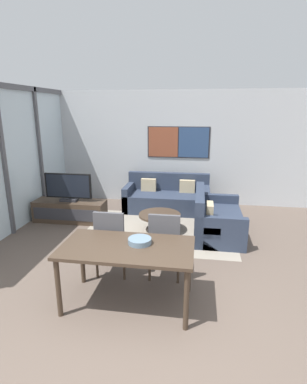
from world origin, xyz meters
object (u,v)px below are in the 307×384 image
(tv_console, at_px, (70,211))
(dining_table, at_px, (127,253))
(dining_chair_left, at_px, (112,240))
(television, at_px, (68,188))
(dining_chair_centre, at_px, (165,242))
(coffee_table, at_px, (160,218))
(fruit_bowl, at_px, (140,240))
(sofa_main, at_px, (167,198))
(sofa_side, at_px, (214,220))

(tv_console, height_order, dining_table, dining_table)
(tv_console, xyz_separation_m, dining_chair_left, (1.52, -1.96, 0.32))
(tv_console, height_order, dining_chair_left, dining_chair_left)
(television, xyz_separation_m, dining_table, (1.90, -2.58, -0.06))
(dining_chair_left, height_order, dining_chair_centre, same)
(coffee_table, distance_m, dining_chair_left, 1.79)
(television, distance_m, dining_table, 3.21)
(dining_chair_centre, bearing_deg, fruit_bowl, -113.80)
(sofa_main, height_order, sofa_side, same)
(tv_console, bearing_deg, dining_table, -53.64)
(dining_table, xyz_separation_m, fruit_bowl, (0.14, 0.09, 0.12))
(fruit_bowl, bearing_deg, sofa_main, 90.90)
(sofa_side, xyz_separation_m, dining_chair_centre, (-0.75, -1.70, 0.27))
(dining_chair_centre, bearing_deg, television, 139.69)
(television, height_order, coffee_table, television)
(tv_console, height_order, sofa_side, sofa_side)
(sofa_side, xyz_separation_m, dining_chair_left, (-1.51, -1.73, 0.27))
(tv_console, distance_m, dining_table, 3.24)
(sofa_side, bearing_deg, fruit_bowl, 156.30)
(sofa_main, height_order, dining_chair_centre, dining_chair_centre)
(sofa_main, bearing_deg, dining_table, -91.23)
(tv_console, xyz_separation_m, television, (0.00, 0.00, 0.52))
(tv_console, relative_size, sofa_side, 0.99)
(tv_console, relative_size, television, 1.51)
(tv_console, xyz_separation_m, fruit_bowl, (2.04, -2.49, 0.59))
(dining_chair_left, relative_size, dining_chair_centre, 1.00)
(sofa_side, distance_m, dining_chair_left, 2.31)
(tv_console, xyz_separation_m, coffee_table, (1.98, -0.25, 0.04))
(coffee_table, bearing_deg, sofa_side, 1.02)
(sofa_main, xyz_separation_m, coffee_table, (0.00, -1.34, -0.01))
(dining_table, bearing_deg, sofa_main, 88.77)
(coffee_table, xyz_separation_m, dining_table, (-0.08, -2.33, 0.42))
(television, relative_size, coffee_table, 1.22)
(television, height_order, dining_table, television)
(sofa_side, xyz_separation_m, coffee_table, (-1.05, -0.02, -0.01))
(coffee_table, xyz_separation_m, dining_chair_centre, (0.30, -1.69, 0.28))
(sofa_main, distance_m, fruit_bowl, 3.62)
(coffee_table, relative_size, dining_chair_left, 0.83)
(fruit_bowl, bearing_deg, television, 129.29)
(tv_console, distance_m, dining_chair_left, 2.50)
(sofa_side, bearing_deg, sofa_main, 38.50)
(dining_table, bearing_deg, dining_chair_left, 121.31)
(dining_table, xyz_separation_m, dining_chair_left, (-0.38, 0.62, -0.14))
(coffee_table, height_order, dining_chair_left, dining_chair_left)
(sofa_side, relative_size, dining_chair_centre, 1.55)
(dining_table, bearing_deg, sofa_side, 64.42)
(tv_console, relative_size, dining_chair_left, 1.54)
(television, relative_size, dining_table, 0.64)
(sofa_side, relative_size, coffee_table, 1.86)
(sofa_main, bearing_deg, coffee_table, -90.00)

